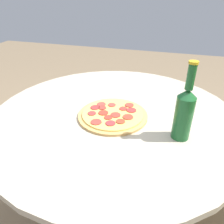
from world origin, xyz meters
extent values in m
plane|color=#7A664C|center=(0.00, 0.00, 0.00)|extent=(8.00, 8.00, 0.00)
cylinder|color=#B2A893|center=(0.00, 0.00, 0.01)|extent=(0.48, 0.48, 0.02)
cylinder|color=#B2A893|center=(0.00, 0.00, 0.38)|extent=(0.11, 0.11, 0.72)
cylinder|color=#B2A893|center=(0.00, 0.00, 0.75)|extent=(1.05, 1.05, 0.02)
cylinder|color=tan|center=(0.03, 0.00, 0.77)|extent=(0.29, 0.29, 0.01)
cylinder|color=#EACC60|center=(0.03, 0.00, 0.78)|extent=(0.25, 0.25, 0.01)
cylinder|color=#AB392C|center=(0.05, 0.02, 0.78)|extent=(0.04, 0.04, 0.00)
cylinder|color=#A33532|center=(0.06, -0.08, 0.78)|extent=(0.03, 0.03, 0.00)
cylinder|color=#B7362E|center=(-0.01, 0.03, 0.78)|extent=(0.03, 0.03, 0.00)
cylinder|color=#B13B31|center=(0.12, -0.04, 0.78)|extent=(0.04, 0.04, 0.00)
cylinder|color=#A93B2E|center=(-0.05, 0.05, 0.78)|extent=(0.04, 0.04, 0.00)
cylinder|color=#AA372E|center=(0.01, -0.05, 0.78)|extent=(0.03, 0.03, 0.00)
cylinder|color=#A2302F|center=(0.01, -0.09, 0.78)|extent=(0.04, 0.04, 0.00)
cylinder|color=#A23D26|center=(0.09, 0.05, 0.78)|extent=(0.04, 0.04, 0.00)
cylinder|color=#A83A2A|center=(0.05, 0.07, 0.78)|extent=(0.04, 0.04, 0.00)
cylinder|color=#AA3528|center=(0.07, -0.01, 0.78)|extent=(0.03, 0.03, 0.00)
cylinder|color=#A73233|center=(0.11, 0.01, 0.78)|extent=(0.04, 0.04, 0.00)
cylinder|color=#AF3626|center=(0.05, -0.04, 0.78)|extent=(0.04, 0.04, 0.00)
cylinder|color=#B83E35|center=(-0.03, -0.02, 0.78)|extent=(0.03, 0.03, 0.00)
cylinder|color=#AC3E35|center=(-0.02, -0.07, 0.78)|extent=(0.04, 0.04, 0.00)
cylinder|color=#B2312F|center=(-0.01, 0.07, 0.78)|extent=(0.04, 0.04, 0.00)
cylinder|color=#195628|center=(0.10, 0.27, 0.84)|extent=(0.06, 0.06, 0.16)
cone|color=#195628|center=(0.10, 0.27, 0.94)|extent=(0.06, 0.06, 0.03)
cylinder|color=#195628|center=(0.10, 0.27, 0.99)|extent=(0.03, 0.03, 0.08)
cylinder|color=gold|center=(0.10, 0.27, 1.04)|extent=(0.03, 0.03, 0.01)
camera|label=1|loc=(0.78, 0.22, 1.24)|focal=35.00mm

